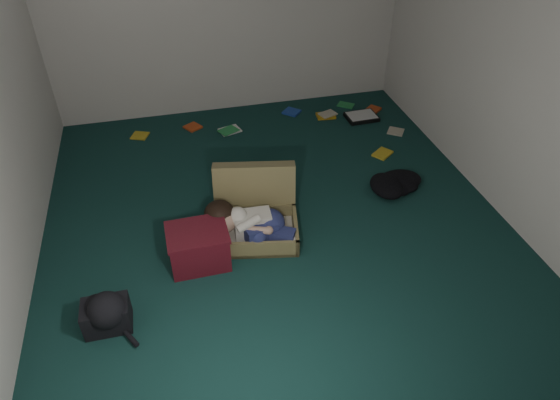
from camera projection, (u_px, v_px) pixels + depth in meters
name	position (u px, v px, depth m)	size (l,w,h in m)	color
floor	(276.00, 221.00, 4.46)	(4.50, 4.50, 0.00)	#143B36
wall_front	(411.00, 329.00, 1.93)	(4.50, 4.50, 0.00)	white
wall_right	(515.00, 60.00, 4.04)	(4.50, 4.50, 0.00)	white
suitcase	(255.00, 213.00, 4.30)	(0.84, 0.82, 0.52)	olive
person	(249.00, 223.00, 4.13)	(0.74, 0.48, 0.32)	silver
maroon_bin	(199.00, 247.00, 3.95)	(0.48, 0.38, 0.33)	#5C121E
backpack	(106.00, 315.00, 3.47)	(0.40, 0.32, 0.24)	black
clothing_pile	(398.00, 184.00, 4.78)	(0.46, 0.37, 0.14)	black
paper_tray	(362.00, 117.00, 5.93)	(0.37, 0.29, 0.05)	black
book_scatter	(304.00, 123.00, 5.84)	(3.03, 1.38, 0.02)	gold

